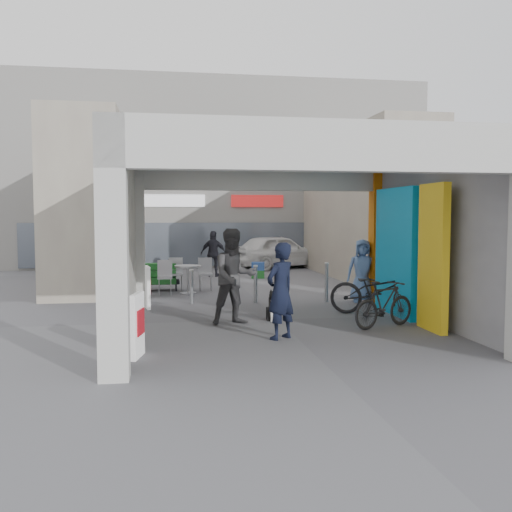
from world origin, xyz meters
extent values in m
plane|color=#58585D|center=(0.00, 0.00, 0.00)|extent=(90.00, 90.00, 0.00)
cube|color=#B7B7B2|center=(-3.00, -4.00, 1.75)|extent=(0.40, 0.40, 3.50)
cube|color=#B7B7B2|center=(-3.00, 2.00, 1.75)|extent=(0.40, 0.40, 3.50)
cube|color=#D26B0C|center=(3.00, 2.00, 1.75)|extent=(0.40, 0.40, 3.50)
plane|color=beige|center=(-3.00, -1.00, 1.75)|extent=(0.00, 6.40, 6.40)
plane|color=#9B9BA0|center=(3.00, -1.00, 1.75)|extent=(0.00, 6.40, 6.40)
cube|color=#0D9CD7|center=(2.70, 0.20, 1.40)|extent=(0.15, 2.00, 2.80)
cube|color=yellow|center=(2.70, -1.60, 1.40)|extent=(0.15, 1.00, 2.80)
plane|color=#ABACA7|center=(0.00, -1.00, 3.50)|extent=(6.40, 6.40, 0.00)
cube|color=#B7B7B2|center=(0.00, 2.05, 3.15)|extent=(6.40, 0.30, 0.70)
cube|color=#B7B7B2|center=(0.00, -4.05, 3.15)|extent=(6.40, 0.30, 0.70)
cube|color=white|center=(0.00, 2.22, 3.10)|extent=(4.20, 0.05, 0.55)
cube|color=white|center=(0.00, 14.00, 4.00)|extent=(18.00, 4.00, 8.00)
cube|color=#515966|center=(0.00, 11.95, 1.00)|extent=(16.20, 0.06, 1.80)
cube|color=white|center=(-2.00, 11.96, 2.80)|extent=(2.60, 0.06, 0.50)
cube|color=red|center=(1.50, 11.96, 2.80)|extent=(2.20, 0.06, 0.50)
cube|color=#A9A28C|center=(-4.50, 7.50, 2.50)|extent=(2.00, 9.00, 5.00)
cube|color=#A9A28C|center=(4.50, 7.50, 2.50)|extent=(2.00, 9.00, 5.00)
cylinder|color=#989BA0|center=(-1.69, 2.44, 0.42)|extent=(0.09, 0.09, 0.84)
cylinder|color=#989BA0|center=(-0.09, 2.35, 0.47)|extent=(0.09, 0.09, 0.93)
cylinder|color=#989BA0|center=(1.72, 2.24, 0.49)|extent=(0.09, 0.09, 0.98)
cube|color=white|center=(-2.75, -2.82, 0.50)|extent=(0.20, 0.55, 1.00)
cube|color=red|center=(-2.71, -2.82, 0.55)|extent=(0.12, 0.38, 0.40)
cube|color=white|center=(-2.75, 1.91, 0.50)|extent=(0.17, 0.56, 1.00)
cube|color=red|center=(-2.71, 1.91, 0.55)|extent=(0.10, 0.39, 0.40)
cylinder|color=#A3A3A8|center=(-1.70, 4.36, 0.38)|extent=(0.06, 0.06, 0.77)
cylinder|color=#A3A3A8|center=(-1.70, 4.36, 0.01)|extent=(0.47, 0.47, 0.02)
cylinder|color=#A3A3A8|center=(-1.70, 4.36, 0.77)|extent=(0.75, 0.75, 0.05)
cube|color=#A3A3A8|center=(-2.34, 4.15, 0.24)|extent=(0.41, 0.41, 0.48)
cube|color=#A3A3A8|center=(-2.34, 4.34, 0.71)|extent=(0.41, 0.05, 0.48)
cube|color=#A3A3A8|center=(-1.17, 4.89, 0.24)|extent=(0.41, 0.41, 0.48)
cube|color=#A3A3A8|center=(-1.17, 5.09, 0.71)|extent=(0.41, 0.05, 0.48)
cube|color=#A3A3A8|center=(-2.02, 5.00, 0.24)|extent=(0.41, 0.41, 0.48)
cube|color=#A3A3A8|center=(-2.02, 5.19, 0.71)|extent=(0.41, 0.05, 0.48)
cube|color=black|center=(-2.52, 5.14, 0.15)|extent=(1.20, 0.60, 0.30)
cube|color=#1A5C22|center=(-2.52, 4.99, 0.30)|extent=(1.00, 0.35, 0.18)
cube|color=#1A5C22|center=(-2.52, 5.14, 0.50)|extent=(1.00, 0.35, 0.18)
cube|color=#1A5C22|center=(-2.52, 5.29, 0.70)|extent=(1.00, 0.35, 0.18)
cube|color=#1A5C22|center=(0.88, 7.94, 0.14)|extent=(0.50, 0.42, 0.28)
cube|color=#284A93|center=(0.88, 7.94, 0.42)|extent=(0.50, 0.42, 0.28)
cube|color=black|center=(-0.10, -0.03, 0.12)|extent=(0.25, 0.33, 0.25)
cube|color=black|center=(-0.10, -0.16, 0.31)|extent=(0.20, 0.17, 0.37)
cube|color=silver|center=(-0.10, -0.26, 0.27)|extent=(0.16, 0.03, 0.35)
cylinder|color=silver|center=(-0.16, -0.24, 0.15)|extent=(0.05, 0.05, 0.29)
cylinder|color=silver|center=(-0.05, -0.24, 0.15)|extent=(0.05, 0.05, 0.29)
sphere|color=black|center=(-0.10, -0.18, 0.54)|extent=(0.20, 0.20, 0.20)
cube|color=silver|center=(-0.10, -0.29, 0.52)|extent=(0.08, 0.12, 0.06)
cone|color=black|center=(-0.15, -0.14, 0.63)|extent=(0.07, 0.07, 0.08)
cone|color=black|center=(-0.05, -0.14, 0.63)|extent=(0.07, 0.07, 0.08)
imported|color=black|center=(-0.31, -1.88, 0.86)|extent=(0.75, 0.71, 1.72)
imported|color=#3C3C3E|center=(-0.95, -0.36, 0.97)|extent=(1.07, 0.91, 1.93)
imported|color=#6387C2|center=(2.60, 2.05, 0.80)|extent=(0.89, 0.69, 1.60)
imported|color=black|center=(-0.62, 8.67, 0.82)|extent=(1.05, 0.73, 1.65)
imported|color=black|center=(2.30, 0.20, 0.55)|extent=(2.20, 1.56, 1.10)
imported|color=black|center=(1.90, -1.19, 0.46)|extent=(1.59, 1.04, 0.93)
imported|color=white|center=(2.28, 11.50, 0.70)|extent=(4.46, 3.20, 1.41)
camera|label=1|loc=(-2.30, -11.70, 2.19)|focal=40.00mm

